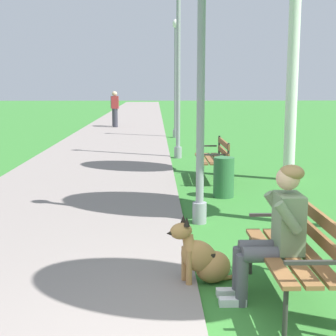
% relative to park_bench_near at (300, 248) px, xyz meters
% --- Properties ---
extents(paved_path, '(3.65, 60.00, 0.04)m').
position_rel_park_bench_near_xyz_m(paved_path, '(-2.70, 22.83, -0.49)').
color(paved_path, gray).
rests_on(paved_path, ground).
extents(park_bench_near, '(0.55, 1.50, 0.85)m').
position_rel_park_bench_near_xyz_m(park_bench_near, '(0.00, 0.00, 0.00)').
color(park_bench_near, brown).
rests_on(park_bench_near, ground).
extents(park_bench_mid, '(0.55, 1.50, 0.85)m').
position_rel_park_bench_near_xyz_m(park_bench_mid, '(-0.07, 5.83, 0.00)').
color(park_bench_mid, brown).
rests_on(park_bench_mid, ground).
extents(person_seated_on_near_bench, '(0.74, 0.49, 1.25)m').
position_rel_park_bench_near_xyz_m(person_seated_on_near_bench, '(-0.21, 0.05, 0.17)').
color(person_seated_on_near_bench, '#4C4C51').
rests_on(person_seated_on_near_bench, ground).
extents(dog_shepherd, '(0.81, 0.42, 0.71)m').
position_rel_park_bench_near_xyz_m(dog_shepherd, '(-0.81, 0.45, -0.25)').
color(dog_shepherd, '#B27F47').
rests_on(dog_shepherd, ground).
extents(lamp_post_near, '(0.24, 0.24, 4.11)m').
position_rel_park_bench_near_xyz_m(lamp_post_near, '(-0.66, 2.63, 1.61)').
color(lamp_post_near, gray).
rests_on(lamp_post_near, ground).
extents(lamp_post_mid, '(0.24, 0.24, 4.74)m').
position_rel_park_bench_near_xyz_m(lamp_post_mid, '(-0.67, 9.02, 1.93)').
color(lamp_post_mid, gray).
rests_on(lamp_post_mid, ground).
extents(lamp_post_far, '(0.24, 0.24, 4.27)m').
position_rel_park_bench_near_xyz_m(lamp_post_far, '(-0.52, 14.29, 1.70)').
color(lamp_post_far, gray).
rests_on(lamp_post_far, ground).
extents(litter_bin, '(0.36, 0.36, 0.70)m').
position_rel_park_bench_near_xyz_m(litter_bin, '(-0.09, 4.29, -0.16)').
color(litter_bin, '#2D6638').
rests_on(litter_bin, ground).
extents(pedestrian_distant, '(0.32, 0.22, 1.65)m').
position_rel_park_bench_near_xyz_m(pedestrian_distant, '(-3.16, 19.01, 0.33)').
color(pedestrian_distant, '#383842').
rests_on(pedestrian_distant, ground).
extents(pedestrian_further_distant, '(0.32, 0.22, 1.65)m').
position_rel_park_bench_near_xyz_m(pedestrian_further_distant, '(-3.09, 18.54, 0.33)').
color(pedestrian_further_distant, '#383842').
rests_on(pedestrian_further_distant, ground).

